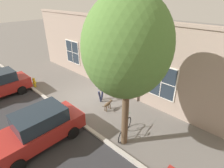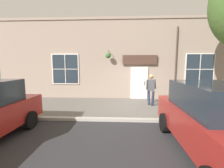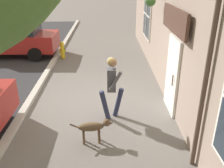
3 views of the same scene
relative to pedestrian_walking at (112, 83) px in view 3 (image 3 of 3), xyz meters
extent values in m
plane|color=#66605B|center=(0.49, -0.90, -1.04)|extent=(90.00, 90.00, 0.00)
cube|color=#B2ADA3|center=(2.49, -0.90, -0.98)|extent=(0.20, 28.00, 0.12)
cube|color=gray|center=(-1.86, -0.90, 1.52)|extent=(0.30, 18.00, 5.11)
cube|color=white|center=(-1.69, -0.44, 0.01)|extent=(0.10, 1.10, 2.10)
cube|color=#232D38|center=(-1.66, -0.44, -0.04)|extent=(0.03, 0.90, 1.90)
cylinder|color=#47382D|center=(-1.60, -0.09, 0.01)|extent=(0.03, 0.03, 0.30)
cube|color=#4C3328|center=(-1.59, -0.44, 1.51)|extent=(0.08, 2.20, 0.60)
cylinder|color=#47382D|center=(-1.63, 1.87, 1.26)|extent=(0.09, 0.09, 4.60)
cone|color=#2D2823|center=(-1.29, -2.45, 1.68)|extent=(0.32, 0.32, 0.18)
sphere|color=#3D6B33|center=(-1.29, -2.45, 1.77)|extent=(0.34, 0.34, 0.34)
cube|color=white|center=(-1.69, -5.35, 0.91)|extent=(0.08, 1.82, 2.02)
cube|color=#232D38|center=(-1.66, -5.35, 0.91)|extent=(0.03, 1.70, 1.90)
cube|color=white|center=(-1.64, -5.35, 0.91)|extent=(0.04, 0.04, 1.90)
cube|color=white|center=(-1.64, -5.35, 0.91)|extent=(0.04, 1.70, 0.04)
cylinder|color=#282D47|center=(-0.18, -0.07, -0.62)|extent=(0.30, 0.14, 0.84)
cylinder|color=#282D47|center=(0.18, 0.07, -0.62)|extent=(0.30, 0.14, 0.84)
cube|color=#4C4C51|center=(0.00, 0.00, 0.09)|extent=(0.23, 0.35, 0.60)
sphere|color=#936B4C|center=(-0.02, 0.00, 0.55)|extent=(0.23, 0.23, 0.23)
sphere|color=tan|center=(0.01, 0.00, 0.57)|extent=(0.22, 0.22, 0.22)
cylinder|color=#4C4C51|center=(0.04, -0.23, 0.11)|extent=(0.16, 0.09, 0.57)
cylinder|color=#4C4C51|center=(-0.09, 0.23, 0.13)|extent=(0.33, 0.09, 0.52)
ellipsoid|color=brown|center=(0.50, 1.09, -0.62)|extent=(0.61, 0.28, 0.20)
cylinder|color=brown|center=(0.33, 1.01, -0.87)|extent=(0.06, 0.06, 0.33)
cylinder|color=brown|center=(0.31, 1.14, -0.87)|extent=(0.06, 0.06, 0.33)
cylinder|color=brown|center=(0.68, 1.04, -0.87)|extent=(0.06, 0.06, 0.33)
cylinder|color=brown|center=(0.67, 1.18, -0.87)|extent=(0.06, 0.06, 0.33)
sphere|color=brown|center=(0.14, 1.06, -0.54)|extent=(0.17, 0.17, 0.17)
cone|color=brown|center=(0.03, 1.05, -0.56)|extent=(0.11, 0.10, 0.09)
cone|color=brown|center=(0.16, 1.01, -0.46)|extent=(0.06, 0.06, 0.07)
cone|color=brown|center=(0.15, 1.11, -0.46)|extent=(0.06, 0.06, 0.07)
cylinder|color=brown|center=(0.87, 1.13, -0.57)|extent=(0.21, 0.06, 0.14)
cube|color=maroon|center=(4.65, -5.72, -0.35)|extent=(4.32, 1.81, 0.76)
cube|color=#1E2833|center=(4.43, -5.72, 0.37)|extent=(2.25, 1.58, 0.68)
cylinder|color=black|center=(3.33, -4.83, -0.73)|extent=(0.62, 0.19, 0.62)
cylinder|color=black|center=(3.31, -6.59, -0.73)|extent=(0.62, 0.19, 0.62)
cylinder|color=gold|center=(2.18, -5.27, -0.73)|extent=(0.20, 0.20, 0.62)
sphere|color=gold|center=(2.18, -5.27, -0.37)|extent=(0.20, 0.20, 0.20)
cylinder|color=gold|center=(2.30, -5.27, -0.70)|extent=(0.10, 0.07, 0.07)
cylinder|color=gold|center=(2.06, -5.27, -0.70)|extent=(0.10, 0.07, 0.07)
camera|label=1|loc=(6.92, 7.50, 5.42)|focal=28.00mm
camera|label=2|loc=(8.20, -1.74, 1.16)|focal=24.00mm
camera|label=3|loc=(0.12, 5.90, 2.59)|focal=40.00mm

